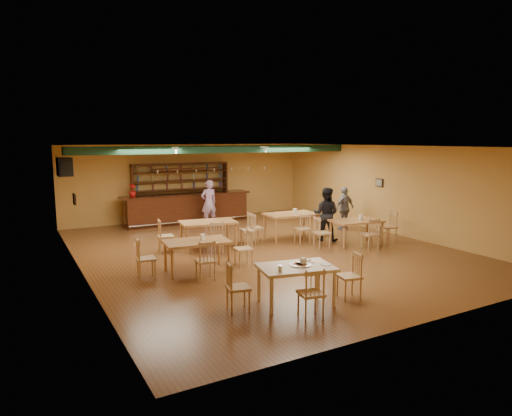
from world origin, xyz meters
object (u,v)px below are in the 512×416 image
dining_table_c (197,256)px  patron_bar (209,203)px  near_table (296,285)px  patron_right_a (326,214)px  dining_table_a (208,235)px  dining_table_d (356,232)px  bar_counter (187,208)px  dining_table_b (291,226)px

dining_table_c → patron_bar: bearing=70.1°
near_table → patron_right_a: bearing=58.4°
dining_table_a → dining_table_d: (4.16, -1.76, -0.02)m
bar_counter → dining_table_b: 4.68m
dining_table_a → patron_right_a: (3.67, -0.87, 0.45)m
bar_counter → patron_right_a: bearing=-61.2°
dining_table_a → patron_right_a: patron_right_a is taller
dining_table_b → dining_table_c: dining_table_b is taller
dining_table_a → patron_bar: (1.45, 3.34, 0.45)m
bar_counter → dining_table_b: bearing=-65.0°
dining_table_a → dining_table_b: 2.87m
bar_counter → dining_table_c: size_ratio=3.26×
dining_table_a → dining_table_b: (2.87, -0.07, 0.01)m
near_table → dining_table_b: bearing=69.3°
patron_bar → patron_right_a: 4.77m
bar_counter → patron_right_a: size_ratio=2.95×
dining_table_b → near_table: 5.95m
bar_counter → near_table: (-1.20, -9.27, -0.18)m
patron_bar → dining_table_c: bearing=60.8°
dining_table_d → near_table: (-4.47, -3.33, 0.01)m
bar_counter → near_table: bearing=-97.4°
dining_table_b → patron_right_a: (0.80, -0.80, 0.44)m
bar_counter → dining_table_c: bearing=-108.4°
dining_table_b → dining_table_d: 2.13m
dining_table_b → patron_right_a: 1.21m
near_table → patron_bar: patron_bar is taller
dining_table_a → near_table: 5.11m
patron_bar → dining_table_b: bearing=109.2°
near_table → dining_table_d: bearing=48.4°
dining_table_a → dining_table_c: 2.42m
dining_table_a → patron_bar: 3.67m
dining_table_b → dining_table_d: (1.29, -1.69, -0.03)m
bar_counter → dining_table_a: size_ratio=3.12×
dining_table_a → near_table: bearing=-85.6°
bar_counter → dining_table_c: 6.62m
dining_table_c → dining_table_d: size_ratio=1.02×
dining_table_d → patron_bar: size_ratio=0.89×
dining_table_c → patron_bar: 6.07m
dining_table_b → near_table: bearing=-118.1°
dining_table_d → patron_right_a: 1.12m
dining_table_c → dining_table_d: (5.35, 0.34, -0.01)m
near_table → bar_counter: bearing=94.3°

